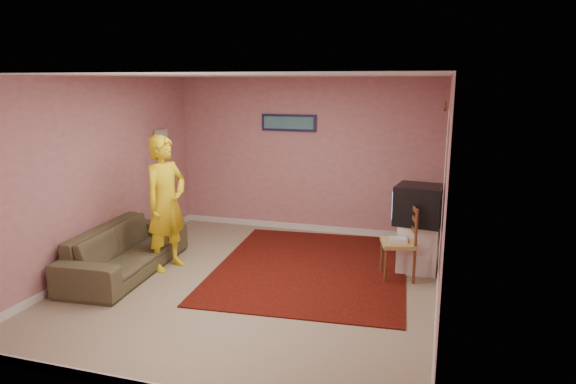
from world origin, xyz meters
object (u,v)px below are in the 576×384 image
(chair_a, at_px, (419,209))
(chair_b, at_px, (399,234))
(person, at_px, (166,203))
(sofa, at_px, (126,250))
(crt_tv, at_px, (419,205))
(tv_cabinet, at_px, (417,247))

(chair_a, distance_m, chair_b, 1.41)
(chair_a, xyz_separation_m, person, (-3.24, -1.93, 0.31))
(chair_a, distance_m, sofa, 4.34)
(sofa, xyz_separation_m, person, (0.46, 0.31, 0.60))
(crt_tv, height_order, sofa, crt_tv)
(chair_a, height_order, sofa, chair_a)
(tv_cabinet, relative_size, chair_a, 1.23)
(crt_tv, relative_size, chair_a, 1.26)
(chair_b, height_order, person, person)
(crt_tv, bearing_deg, chair_b, -113.99)
(tv_cabinet, relative_size, chair_b, 1.24)
(crt_tv, distance_m, chair_a, 1.10)
(tv_cabinet, height_order, person, person)
(tv_cabinet, xyz_separation_m, sofa, (-3.75, -1.19, -0.02))
(tv_cabinet, xyz_separation_m, crt_tv, (-0.01, 0.00, 0.59))
(chair_a, bearing_deg, sofa, -138.82)
(sofa, distance_m, person, 0.82)
(chair_a, xyz_separation_m, sofa, (-3.70, -2.24, -0.29))
(tv_cabinet, xyz_separation_m, chair_b, (-0.23, -0.35, 0.27))
(chair_b, relative_size, sofa, 0.25)
(crt_tv, distance_m, chair_b, 0.53)
(crt_tv, height_order, chair_b, crt_tv)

